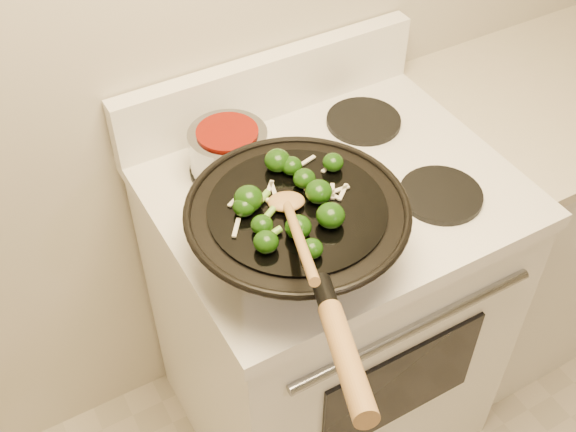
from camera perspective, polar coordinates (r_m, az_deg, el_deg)
stove at (r=1.93m, az=2.96°, el=-7.33°), size 0.78×0.67×1.08m
counter_unit at (r=2.35m, az=19.47°, el=0.95°), size 0.83×0.62×0.91m
wok at (r=1.37m, az=0.76°, el=-1.16°), size 0.43×0.69×0.23m
stirfry at (r=1.32m, az=0.17°, el=1.29°), size 0.28×0.27×0.05m
wooden_spoon at (r=1.25m, az=0.43°, el=-0.48°), size 0.15×0.31×0.12m
saucepan at (r=1.59m, az=-4.72°, el=5.22°), size 0.17×0.27×0.10m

